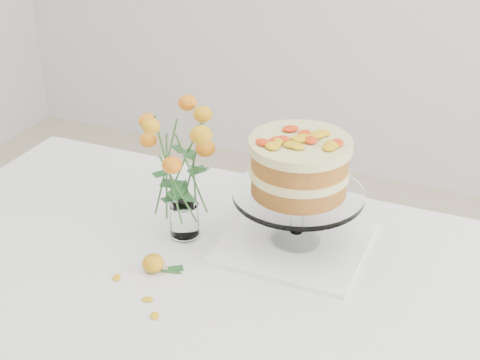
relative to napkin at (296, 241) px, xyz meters
The scene contains 8 objects.
table 0.29m from the napkin, 137.14° to the right, with size 1.43×0.93×0.76m.
napkin is the anchor object (origin of this frame).
cake_stand 0.19m from the napkin, 90.00° to the left, with size 0.30×0.30×0.27m.
rose_vase 0.34m from the napkin, 163.62° to the right, with size 0.30×0.30×0.35m.
loose_rose_near 0.34m from the napkin, 138.46° to the right, with size 0.09×0.05×0.04m.
stray_petal_a 0.43m from the napkin, 138.26° to the right, with size 0.03×0.02×0.00m, color gold.
stray_petal_b 0.39m from the napkin, 124.01° to the right, with size 0.03×0.02×0.00m, color gold.
stray_petal_c 0.41m from the napkin, 116.16° to the right, with size 0.03×0.02×0.00m, color gold.
Camera 1 is at (0.59, -1.09, 1.65)m, focal length 50.00 mm.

